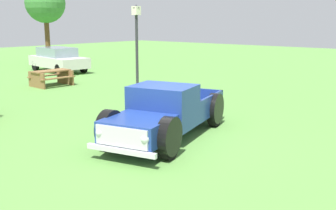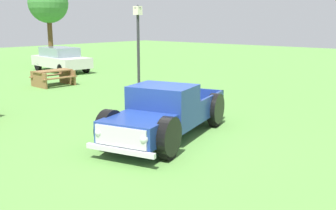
% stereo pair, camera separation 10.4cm
% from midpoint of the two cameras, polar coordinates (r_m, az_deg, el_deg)
% --- Properties ---
extents(ground_plane, '(80.00, 80.00, 0.00)m').
position_cam_midpoint_polar(ground_plane, '(10.67, -0.52, -5.06)').
color(ground_plane, '#5B9342').
extents(pickup_truck_foreground, '(5.15, 2.96, 1.49)m').
position_cam_midpoint_polar(pickup_truck_foreground, '(10.45, -1.12, -1.39)').
color(pickup_truck_foreground, navy).
rests_on(pickup_truck_foreground, ground_plane).
extents(sedan_distant_a, '(2.35, 4.77, 1.54)m').
position_cam_midpoint_polar(sedan_distant_a, '(25.89, -15.84, 6.47)').
color(sedan_distant_a, silver).
rests_on(sedan_distant_a, ground_plane).
extents(lamp_post_near, '(0.36, 0.36, 3.84)m').
position_cam_midpoint_polar(lamp_post_near, '(16.93, -4.74, 8.23)').
color(lamp_post_near, '#2D2D33').
rests_on(lamp_post_near, ground_plane).
extents(picnic_table, '(1.84, 1.53, 0.78)m').
position_cam_midpoint_polar(picnic_table, '(20.27, -16.80, 4.07)').
color(picnic_table, olive).
rests_on(picnic_table, ground_plane).
extents(oak_tree_west, '(2.94, 2.94, 5.94)m').
position_cam_midpoint_polar(oak_tree_west, '(31.27, -17.55, 13.91)').
color(oak_tree_west, brown).
rests_on(oak_tree_west, ground_plane).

